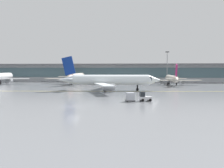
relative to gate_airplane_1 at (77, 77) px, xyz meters
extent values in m
plane|color=slate|center=(17.11, -63.99, -3.18)|extent=(400.00, 400.00, 0.00)
cube|color=yellow|center=(20.20, -33.54, -3.18)|extent=(109.40, 12.20, 0.01)
cube|color=#B2B7BC|center=(17.11, 21.17, 1.32)|extent=(199.76, 8.00, 9.00)
cube|color=slate|center=(17.11, 17.09, 1.77)|extent=(191.77, 0.16, 5.04)
cube|color=slate|center=(17.11, 19.67, 6.12)|extent=(207.75, 11.00, 0.60)
cone|color=white|center=(-37.50, 9.21, 0.16)|extent=(3.39, 4.14, 3.09)
cube|color=black|center=(-37.29, 6.62, 0.57)|extent=(2.76, 3.12, 1.14)
cube|color=white|center=(-27.95, -5.61, -0.73)|extent=(13.59, 7.59, 0.27)
cylinder|color=#999EA3|center=(-30.73, -4.40, -1.63)|extent=(2.28, 3.59, 2.01)
cylinder|color=black|center=(-37.06, 3.77, -2.32)|extent=(0.42, 0.42, 1.72)
cylinder|color=black|center=(-37.06, 3.77, -2.75)|extent=(0.59, 0.90, 0.86)
cylinder|color=black|center=(-34.04, -6.11, -2.32)|extent=(0.42, 0.42, 1.72)
cylinder|color=black|center=(-34.04, -6.11, -2.75)|extent=(0.59, 0.90, 0.86)
cylinder|color=silver|center=(-0.02, 0.41, 0.10)|extent=(4.29, 23.10, 3.19)
cone|color=silver|center=(-0.66, 13.79, 0.10)|extent=(3.21, 3.97, 3.03)
cube|color=black|center=(-0.54, 11.25, 0.50)|extent=(2.62, 2.99, 1.12)
cone|color=silver|center=(0.65, -13.61, 0.10)|extent=(2.95, 5.23, 2.71)
cube|color=silver|center=(-8.08, -1.85, -0.77)|extent=(13.47, 5.94, 0.26)
cylinder|color=#999EA3|center=(-5.53, -0.32, -1.66)|extent=(2.13, 3.47, 1.97)
cube|color=silver|center=(8.22, -1.07, -0.77)|extent=(13.40, 7.07, 0.26)
cylinder|color=#999EA3|center=(5.53, 0.21, -1.66)|extent=(2.13, 3.47, 1.97)
cube|color=red|center=(0.60, -12.59, 4.42)|extent=(0.54, 4.31, 6.01)
cube|color=silver|center=(-1.76, -12.33, 0.58)|extent=(4.79, 2.47, 0.23)
cube|color=silver|center=(2.93, -12.10, 0.58)|extent=(4.79, 2.47, 0.23)
cylinder|color=black|center=(-0.41, 8.44, -2.34)|extent=(0.41, 0.41, 1.69)
cylinder|color=black|center=(-0.41, 8.44, -2.76)|extent=(0.56, 0.87, 0.84)
cylinder|color=black|center=(-2.09, -1.57, -2.34)|extent=(0.41, 0.41, 1.69)
cylinder|color=black|center=(-2.09, -1.57, -2.76)|extent=(0.56, 0.87, 0.84)
cylinder|color=black|center=(2.23, -1.36, -2.34)|extent=(0.41, 0.41, 1.69)
cylinder|color=black|center=(2.23, -1.36, -2.76)|extent=(0.56, 0.87, 0.84)
cylinder|color=silver|center=(42.92, -1.20, -0.39)|extent=(3.43, 19.57, 2.71)
cone|color=silver|center=(42.50, 10.16, -0.39)|extent=(2.69, 3.34, 2.57)
cube|color=black|center=(42.58, 7.99, -0.06)|extent=(2.20, 2.51, 0.95)
cone|color=silver|center=(43.37, -13.10, -0.39)|extent=(2.46, 4.41, 2.30)
cube|color=silver|center=(36.06, -3.05, -1.14)|extent=(11.43, 5.15, 0.22)
cylinder|color=#999EA3|center=(38.24, -1.78, -1.89)|extent=(1.78, 2.93, 1.67)
cube|color=silver|center=(49.90, -2.53, -1.14)|extent=(11.38, 5.90, 0.22)
cylinder|color=#999EA3|center=(47.63, -1.42, -1.89)|extent=(1.78, 2.93, 1.67)
cube|color=#B21E66|center=(43.33, -12.24, 3.27)|extent=(0.42, 3.66, 5.10)
cube|color=silver|center=(41.33, -11.99, 0.01)|extent=(4.05, 2.06, 0.19)
cube|color=silver|center=(45.31, -11.84, 0.01)|extent=(4.05, 2.06, 0.19)
cylinder|color=black|center=(42.67, 5.61, -2.46)|extent=(0.35, 0.35, 1.43)
cylinder|color=black|center=(42.67, 5.61, -2.82)|extent=(0.46, 0.73, 0.72)
cylinder|color=black|center=(41.15, -2.86, -2.46)|extent=(0.35, 0.35, 1.43)
cylinder|color=black|center=(41.15, -2.86, -2.82)|extent=(0.46, 0.73, 0.72)
cylinder|color=black|center=(44.81, -2.72, -2.46)|extent=(0.35, 0.35, 1.43)
cylinder|color=black|center=(44.81, -2.72, -2.82)|extent=(0.46, 0.73, 0.72)
cylinder|color=white|center=(20.20, -31.54, 0.27)|extent=(24.36, 5.93, 3.35)
cone|color=white|center=(34.20, -30.02, 0.27)|extent=(4.34, 3.60, 3.18)
cube|color=black|center=(31.54, -30.31, 0.69)|extent=(3.28, 2.92, 1.17)
cone|color=white|center=(5.54, -33.13, 0.27)|extent=(5.64, 3.41, 2.85)
cube|color=white|center=(17.32, -23.23, -0.65)|extent=(5.47, 14.14, 0.28)
cylinder|color=#999EA3|center=(19.09, -25.81, -1.58)|extent=(3.75, 2.44, 2.07)
cube|color=white|center=(19.17, -40.28, -0.65)|extent=(8.14, 13.97, 0.28)
cylinder|color=#999EA3|center=(20.34, -37.38, -1.58)|extent=(3.75, 2.44, 2.07)
cube|color=navy|center=(6.61, -33.01, 4.81)|extent=(4.53, 0.84, 6.31)
cube|color=white|center=(6.73, -30.52, 0.77)|extent=(2.88, 5.16, 0.24)
cube|color=white|center=(7.26, -35.42, 0.77)|extent=(2.88, 5.16, 0.24)
cylinder|color=black|center=(28.60, -30.63, -2.29)|extent=(0.43, 0.43, 1.77)
cylinder|color=black|center=(28.60, -30.63, -2.74)|extent=(0.94, 0.63, 0.89)
cylinder|color=black|center=(18.00, -29.50, -2.29)|extent=(0.43, 0.43, 1.77)
cylinder|color=black|center=(18.00, -29.50, -2.74)|extent=(0.94, 0.63, 0.89)
cylinder|color=black|center=(18.49, -34.01, -2.29)|extent=(0.43, 0.43, 1.77)
cylinder|color=black|center=(18.49, -34.01, -2.74)|extent=(0.94, 0.63, 0.89)
cube|color=silver|center=(30.83, -54.91, -2.53)|extent=(2.91, 2.14, 0.70)
cube|color=#1E2328|center=(30.12, -55.15, -1.63)|extent=(1.24, 1.46, 1.10)
cylinder|color=black|center=(31.42, -53.98, -2.88)|extent=(0.64, 0.40, 0.60)
cylinder|color=black|center=(31.85, -55.31, -2.88)|extent=(0.64, 0.40, 0.60)
cylinder|color=black|center=(29.80, -54.52, -2.88)|extent=(0.64, 0.40, 0.60)
cylinder|color=black|center=(30.24, -55.84, -2.88)|extent=(0.64, 0.40, 0.60)
cube|color=#595B60|center=(27.53, -56.00, -2.90)|extent=(2.50, 2.18, 0.12)
cube|color=#B2B7C1|center=(27.53, -56.00, -2.04)|extent=(1.99, 1.93, 1.60)
cylinder|color=black|center=(28.02, -55.10, -3.07)|extent=(0.24, 0.16, 0.22)
cylinder|color=black|center=(28.46, -56.43, -3.07)|extent=(0.24, 0.16, 0.22)
cylinder|color=black|center=(26.59, -55.57, -3.07)|extent=(0.24, 0.16, 0.22)
cylinder|color=black|center=(27.03, -56.90, -3.07)|extent=(0.24, 0.16, 0.22)
cylinder|color=gray|center=(-7.29, 14.40, 3.12)|extent=(0.36, 0.36, 12.59)
cube|color=#3F3F42|center=(-7.29, 14.40, 9.66)|extent=(1.80, 0.30, 0.50)
cylinder|color=gray|center=(42.35, 12.84, 4.29)|extent=(0.36, 0.36, 14.95)
cube|color=#3F3F42|center=(42.35, 12.84, 12.02)|extent=(1.80, 0.30, 0.50)
camera|label=1|loc=(29.98, -107.42, 4.05)|focal=38.23mm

